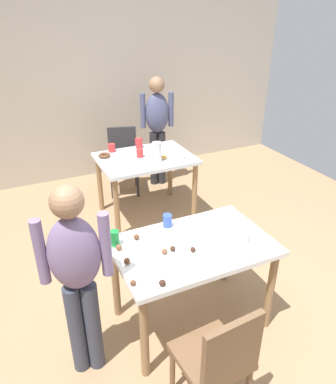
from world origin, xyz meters
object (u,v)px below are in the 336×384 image
(chair_near_table, at_px, (219,358))
(chair_far_table, at_px, (123,156))
(dining_table_far, at_px, (146,165))
(soda_can, at_px, (115,238))
(mixing_bowl, at_px, (235,234))
(dining_table_near, at_px, (192,256))
(person_adult_far, at_px, (157,123))
(pitcher_far, at_px, (157,152))
(person_girl_near, at_px, (77,271))

(chair_near_table, bearing_deg, chair_far_table, 80.90)
(dining_table_far, bearing_deg, soda_can, -119.07)
(chair_near_table, bearing_deg, mixing_bowl, 51.25)
(dining_table_near, height_order, person_adult_far, person_adult_far)
(mixing_bowl, xyz_separation_m, soda_can, (-0.84, 0.30, 0.02))
(pitcher_far, bearing_deg, dining_table_far, 111.11)
(person_girl_near, bearing_deg, chair_far_table, 65.83)
(pitcher_far, bearing_deg, chair_far_table, 96.03)
(dining_table_far, relative_size, person_girl_near, 0.75)
(person_girl_near, distance_m, mixing_bowl, 1.18)
(dining_table_near, distance_m, person_adult_far, 2.63)
(person_adult_far, relative_size, pitcher_far, 6.71)
(dining_table_far, height_order, person_adult_far, person_adult_far)
(soda_can, bearing_deg, dining_table_near, -23.86)
(mixing_bowl, bearing_deg, soda_can, 160.31)
(dining_table_far, height_order, person_girl_near, person_girl_near)
(mixing_bowl, bearing_deg, pitcher_far, 87.39)
(soda_can, relative_size, pitcher_far, 0.54)
(chair_far_table, xyz_separation_m, soda_can, (-0.82, -2.27, 0.31))
(mixing_bowl, height_order, pitcher_far, pitcher_far)
(chair_far_table, distance_m, soda_can, 2.44)
(soda_can, bearing_deg, person_adult_far, 59.73)
(person_adult_far, bearing_deg, chair_near_table, -107.54)
(mixing_bowl, relative_size, pitcher_far, 0.92)
(dining_table_near, height_order, soda_can, soda_can)
(dining_table_near, xyz_separation_m, person_girl_near, (-0.86, -0.08, 0.21))
(dining_table_near, bearing_deg, dining_table_far, 79.47)
(mixing_bowl, bearing_deg, chair_near_table, -128.75)
(chair_near_table, height_order, mixing_bowl, chair_near_table)
(mixing_bowl, bearing_deg, chair_far_table, 90.52)
(chair_far_table, bearing_deg, pitcher_far, -83.97)
(dining_table_near, bearing_deg, person_adult_far, 72.20)
(person_girl_near, xyz_separation_m, pitcher_far, (1.26, 1.65, 0.00))
(chair_far_table, height_order, mixing_bowl, chair_far_table)
(chair_far_table, distance_m, person_adult_far, 0.65)
(chair_far_table, xyz_separation_m, person_girl_near, (-1.16, -2.58, 0.36))
(dining_table_near, distance_m, mixing_bowl, 0.36)
(person_girl_near, xyz_separation_m, mixing_bowl, (1.18, 0.01, -0.07))
(person_adult_far, distance_m, mixing_bowl, 2.61)
(dining_table_far, distance_m, person_girl_near, 2.19)
(chair_near_table, bearing_deg, pitcher_far, 75.07)
(mixing_bowl, bearing_deg, person_girl_near, -179.75)
(dining_table_far, relative_size, person_adult_far, 0.72)
(chair_far_table, relative_size, pitcher_far, 3.89)
(chair_far_table, relative_size, mixing_bowl, 4.24)
(chair_far_table, bearing_deg, person_adult_far, -1.05)
(person_girl_near, relative_size, pitcher_far, 6.45)
(dining_table_far, xyz_separation_m, chair_far_table, (-0.03, 0.75, -0.15))
(chair_far_table, height_order, person_adult_far, person_adult_far)
(chair_near_table, bearing_deg, dining_table_near, 73.34)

